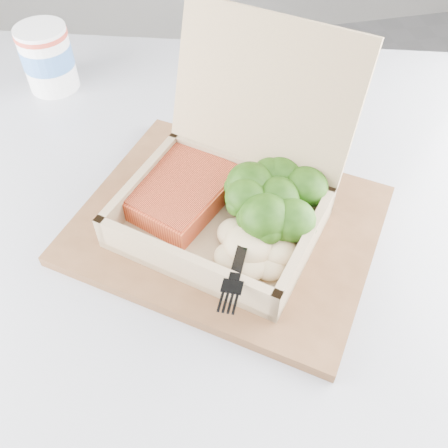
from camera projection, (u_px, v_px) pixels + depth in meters
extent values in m
cylinder|color=black|center=(206.00, 436.00, 1.16)|extent=(0.48, 0.48, 0.02)
cylinder|color=black|center=(200.00, 371.00, 0.90)|extent=(0.09, 0.09, 0.73)
cube|color=#9A9CA3|center=(189.00, 238.00, 0.61)|extent=(1.11, 1.11, 0.03)
cube|color=brown|center=(227.00, 224.00, 0.59)|extent=(0.43, 0.42, 0.01)
cube|color=#A08160|center=(219.00, 227.00, 0.58)|extent=(0.27, 0.27, 0.01)
cube|color=#9D8462|center=(142.00, 187.00, 0.59)|extent=(0.11, 0.14, 0.04)
cube|color=#9D8462|center=(305.00, 249.00, 0.53)|extent=(0.11, 0.14, 0.04)
cube|color=#9D8462|center=(184.00, 267.00, 0.52)|extent=(0.17, 0.15, 0.04)
cube|color=#9D8462|center=(248.00, 174.00, 0.61)|extent=(0.17, 0.15, 0.04)
cube|color=#A08160|center=(264.00, 93.00, 0.55)|extent=(0.21, 0.19, 0.16)
cube|color=#D9592A|center=(182.00, 191.00, 0.59)|extent=(0.16, 0.16, 0.03)
ellipsoid|color=#CAB683|center=(249.00, 244.00, 0.53)|extent=(0.09, 0.08, 0.03)
cube|color=black|center=(251.00, 212.00, 0.55)|extent=(0.05, 0.10, 0.02)
cube|color=black|center=(239.00, 264.00, 0.50)|extent=(0.04, 0.05, 0.01)
cylinder|color=white|center=(48.00, 58.00, 0.76)|extent=(0.08, 0.08, 0.10)
cylinder|color=#457AC8|center=(47.00, 55.00, 0.75)|extent=(0.08, 0.08, 0.03)
cylinder|color=#CE4231|center=(40.00, 33.00, 0.73)|extent=(0.08, 0.08, 0.01)
cube|color=white|center=(260.00, 123.00, 0.73)|extent=(0.14, 0.16, 0.00)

